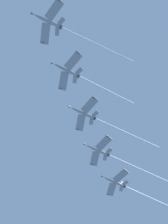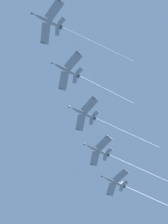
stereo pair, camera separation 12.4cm
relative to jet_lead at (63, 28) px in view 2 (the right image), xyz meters
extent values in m
ellipsoid|color=gray|center=(-5.85, -2.79, 1.09)|extent=(11.58, 6.63, 3.32)
cone|color=#595E60|center=(-11.82, -5.63, 2.19)|extent=(2.12, 1.85, 1.45)
ellipsoid|color=black|center=(-7.63, -3.63, 2.03)|extent=(3.06, 2.15, 1.35)
cube|color=gray|center=(-2.88, -7.24, 0.86)|extent=(8.49, 9.23, 0.79)
cube|color=#595E60|center=(-0.83, -10.81, 0.93)|extent=(1.83, 1.68, 0.42)
cube|color=gray|center=(-7.43, 2.33, 0.86)|extent=(5.30, 9.53, 0.79)
cube|color=#595E60|center=(-8.91, 6.17, 0.93)|extent=(1.90, 1.04, 0.42)
cube|color=gray|center=(-0.42, -2.73, 0.26)|extent=(3.78, 3.85, 0.45)
cube|color=gray|center=(-2.38, 1.39, 0.26)|extent=(2.25, 3.80, 0.45)
cube|color=#595E60|center=(-1.37, -0.65, 1.68)|extent=(2.63, 1.38, 3.16)
cylinder|color=#38383D|center=(-0.51, -0.74, 0.03)|extent=(1.35, 1.20, 0.95)
cylinder|color=#38383D|center=(-0.90, 0.07, 0.03)|extent=(1.35, 1.20, 0.95)
cylinder|color=white|center=(14.06, 6.69, -2.71)|extent=(29.62, 14.64, 6.17)
ellipsoid|color=gray|center=(0.37, 18.39, -0.85)|extent=(11.46, 6.89, 3.52)
cone|color=#595E60|center=(-5.51, 15.41, 0.36)|extent=(2.14, 1.88, 1.47)
ellipsoid|color=black|center=(-1.38, 17.51, 0.12)|extent=(3.05, 2.21, 1.39)
cube|color=gray|center=(3.45, 14.02, -1.10)|extent=(8.60, 9.14, 0.85)
cube|color=#595E60|center=(5.60, 10.51, -1.03)|extent=(1.81, 1.70, 0.44)
cube|color=gray|center=(-1.35, 23.47, -1.10)|extent=(5.51, 9.57, 0.85)
cube|color=#595E60|center=(-2.93, 27.26, -1.03)|extent=(1.90, 1.08, 0.44)
cube|color=gray|center=(5.78, 18.59, -1.76)|extent=(3.82, 3.82, 0.48)
cube|color=gray|center=(3.71, 22.66, -1.76)|extent=(2.34, 3.84, 0.48)
cube|color=#595E60|center=(4.80, 20.65, -0.35)|extent=(2.64, 1.46, 3.19)
cylinder|color=#38383D|center=(5.64, 20.57, -2.01)|extent=(1.37, 1.22, 0.97)
cylinder|color=#38383D|center=(5.23, 21.37, -2.01)|extent=(1.37, 1.22, 0.97)
cylinder|color=white|center=(17.43, 27.08, -4.49)|extent=(24.24, 12.98, 5.86)
ellipsoid|color=gray|center=(6.85, 38.64, -4.47)|extent=(11.58, 6.61, 3.33)
cone|color=#595E60|center=(0.88, 35.81, -3.36)|extent=(2.12, 1.85, 1.45)
ellipsoid|color=black|center=(5.06, 37.79, -3.53)|extent=(3.06, 2.15, 1.35)
cube|color=gray|center=(9.82, 34.18, -4.70)|extent=(8.48, 9.23, 0.79)
cube|color=#595E60|center=(11.86, 30.61, -4.63)|extent=(1.83, 1.68, 0.42)
cube|color=gray|center=(5.27, 43.76, -4.70)|extent=(5.29, 9.53, 0.79)
cube|color=#595E60|center=(3.80, 47.60, -4.63)|extent=(1.90, 1.04, 0.42)
cube|color=gray|center=(12.28, 38.69, -5.30)|extent=(3.78, 3.85, 0.46)
cube|color=gray|center=(10.32, 42.81, -5.30)|extent=(2.25, 3.80, 0.46)
cube|color=#595E60|center=(11.33, 40.77, -3.89)|extent=(2.64, 1.38, 3.16)
cylinder|color=#38383D|center=(12.19, 40.68, -5.53)|extent=(1.35, 1.20, 0.95)
cylinder|color=#38383D|center=(11.81, 41.49, -5.53)|extent=(1.35, 1.20, 0.95)
cylinder|color=white|center=(26.88, 48.15, -8.31)|extent=(29.94, 14.84, 6.37)
ellipsoid|color=gray|center=(12.98, 58.88, -6.83)|extent=(11.61, 6.52, 3.50)
cone|color=#595E60|center=(7.00, 56.11, -5.62)|extent=(2.13, 1.84, 1.47)
ellipsoid|color=black|center=(11.20, 58.05, -5.86)|extent=(3.07, 2.13, 1.39)
cube|color=gray|center=(15.90, 54.39, -7.07)|extent=(8.43, 9.25, 0.84)
cube|color=#595E60|center=(17.91, 50.80, -7.01)|extent=(1.83, 1.67, 0.44)
cube|color=gray|center=(11.45, 64.01, -7.07)|extent=(5.21, 9.51, 0.84)
cube|color=#595E60|center=(10.01, 67.86, -7.01)|extent=(1.89, 1.03, 0.44)
cube|color=gray|center=(18.40, 58.87, -7.73)|extent=(3.77, 3.86, 0.48)
cube|color=gray|center=(16.48, 63.01, -7.73)|extent=(2.22, 3.79, 0.48)
cube|color=#595E60|center=(17.49, 60.97, -6.31)|extent=(2.67, 1.37, 3.19)
cylinder|color=#38383D|center=(18.33, 60.86, -7.97)|extent=(1.36, 1.20, 0.97)
cylinder|color=#38383D|center=(17.95, 61.67, -7.97)|extent=(1.36, 1.20, 0.97)
cylinder|color=white|center=(33.02, 68.16, -10.97)|extent=(29.98, 14.60, 6.91)
ellipsoid|color=gray|center=(21.27, 78.37, -9.08)|extent=(11.54, 6.72, 3.33)
cone|color=#595E60|center=(15.33, 75.48, -7.97)|extent=(2.12, 1.86, 1.45)
ellipsoid|color=black|center=(19.50, 77.51, -8.15)|extent=(3.05, 2.17, 1.35)
cube|color=gray|center=(24.29, 73.95, -9.32)|extent=(8.53, 9.20, 0.79)
cube|color=#595E60|center=(26.37, 70.40, -9.25)|extent=(1.83, 1.69, 0.42)
cube|color=gray|center=(19.64, 83.47, -9.32)|extent=(5.37, 9.55, 0.79)
cube|color=#595E60|center=(18.13, 87.30, -9.25)|extent=(1.90, 1.06, 0.42)
cube|color=gray|center=(26.70, 78.48, -9.91)|extent=(3.80, 3.84, 0.46)
cube|color=gray|center=(24.70, 82.58, -9.91)|extent=(2.28, 3.82, 0.46)
cube|color=#595E60|center=(25.73, 80.55, -8.50)|extent=(2.62, 1.40, 3.16)
cylinder|color=#38383D|center=(26.59, 80.47, -10.14)|extent=(1.36, 1.21, 0.95)
cylinder|color=#38383D|center=(26.20, 81.27, -10.14)|extent=(1.36, 1.21, 0.95)
cylinder|color=white|center=(39.38, 87.20, -12.57)|extent=(26.24, 13.52, 5.85)
camera|label=1|loc=(10.29, -41.74, -128.04)|focal=51.56mm
camera|label=2|loc=(10.16, -41.75, -128.04)|focal=51.56mm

